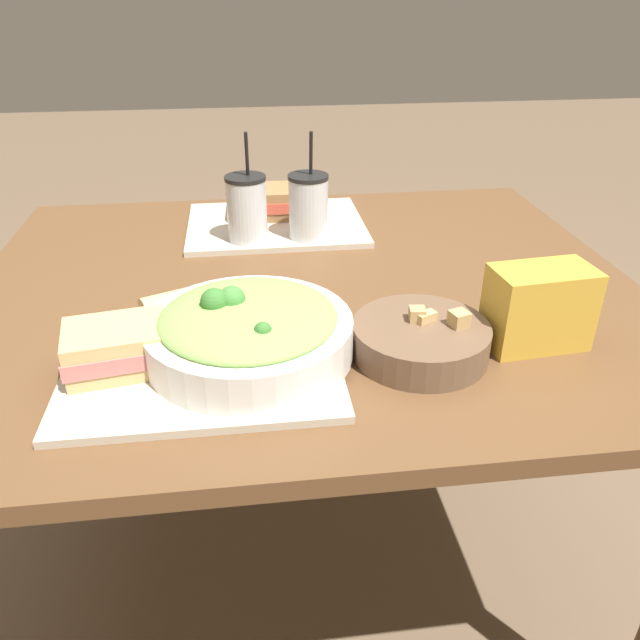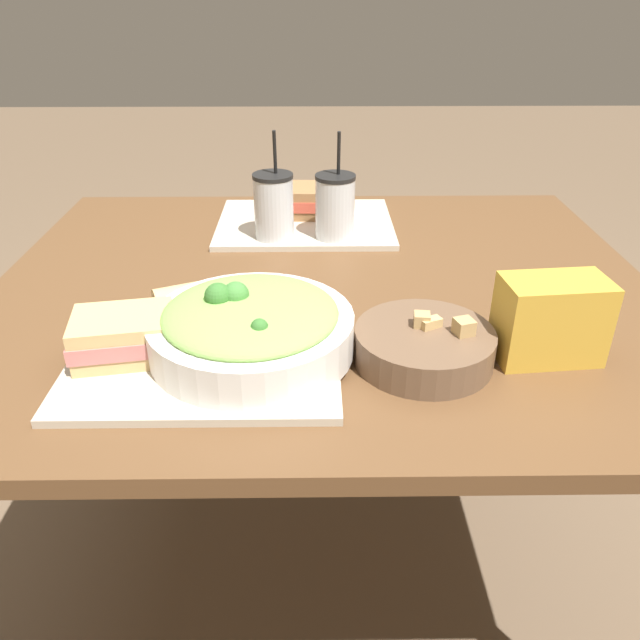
{
  "view_description": "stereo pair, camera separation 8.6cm",
  "coord_description": "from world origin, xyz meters",
  "px_view_note": "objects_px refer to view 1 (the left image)",
  "views": [
    {
      "loc": [
        -0.11,
        -1.03,
        1.25
      ],
      "look_at": [
        -0.01,
        -0.28,
        0.83
      ],
      "focal_mm": 35.0,
      "sensor_mm": 36.0,
      "label": 1
    },
    {
      "loc": [
        -0.02,
        -1.04,
        1.25
      ],
      "look_at": [
        -0.01,
        -0.28,
        0.83
      ],
      "focal_mm": 35.0,
      "sensor_mm": 36.0,
      "label": 2
    }
  ],
  "objects_px": {
    "sandwich_near": "(118,347)",
    "sandwich_far": "(262,202)",
    "soup_bowl": "(421,339)",
    "drink_cup_dark": "(247,210)",
    "drink_cup_red": "(308,208)",
    "baguette_near": "(179,308)",
    "chip_bag": "(539,307)",
    "salad_bowl": "(249,330)"
  },
  "relations": [
    {
      "from": "sandwich_near",
      "to": "chip_bag",
      "type": "xyz_separation_m",
      "value": [
        0.61,
        0.01,
        0.02
      ]
    },
    {
      "from": "salad_bowl",
      "to": "sandwich_near",
      "type": "height_order",
      "value": "salad_bowl"
    },
    {
      "from": "baguette_near",
      "to": "sandwich_near",
      "type": "bearing_deg",
      "value": 123.12
    },
    {
      "from": "soup_bowl",
      "to": "drink_cup_dark",
      "type": "distance_m",
      "value": 0.53
    },
    {
      "from": "soup_bowl",
      "to": "salad_bowl",
      "type": "bearing_deg",
      "value": 177.41
    },
    {
      "from": "salad_bowl",
      "to": "drink_cup_dark",
      "type": "bearing_deg",
      "value": 88.71
    },
    {
      "from": "drink_cup_red",
      "to": "chip_bag",
      "type": "height_order",
      "value": "drink_cup_red"
    },
    {
      "from": "salad_bowl",
      "to": "soup_bowl",
      "type": "distance_m",
      "value": 0.25
    },
    {
      "from": "baguette_near",
      "to": "chip_bag",
      "type": "relative_size",
      "value": 0.78
    },
    {
      "from": "soup_bowl",
      "to": "drink_cup_dark",
      "type": "xyz_separation_m",
      "value": [
        -0.24,
        0.47,
        0.05
      ]
    },
    {
      "from": "salad_bowl",
      "to": "drink_cup_dark",
      "type": "distance_m",
      "value": 0.45
    },
    {
      "from": "sandwich_far",
      "to": "soup_bowl",
      "type": "bearing_deg",
      "value": -69.48
    },
    {
      "from": "sandwich_near",
      "to": "drink_cup_red",
      "type": "relative_size",
      "value": 0.73
    },
    {
      "from": "salad_bowl",
      "to": "baguette_near",
      "type": "height_order",
      "value": "salad_bowl"
    },
    {
      "from": "sandwich_near",
      "to": "drink_cup_dark",
      "type": "height_order",
      "value": "drink_cup_dark"
    },
    {
      "from": "sandwich_near",
      "to": "drink_cup_dark",
      "type": "relative_size",
      "value": 0.72
    },
    {
      "from": "baguette_near",
      "to": "chip_bag",
      "type": "height_order",
      "value": "chip_bag"
    },
    {
      "from": "sandwich_near",
      "to": "chip_bag",
      "type": "relative_size",
      "value": 1.02
    },
    {
      "from": "drink_cup_dark",
      "to": "sandwich_far",
      "type": "bearing_deg",
      "value": 76.62
    },
    {
      "from": "soup_bowl",
      "to": "drink_cup_red",
      "type": "xyz_separation_m",
      "value": [
        -0.11,
        0.47,
        0.05
      ]
    },
    {
      "from": "sandwich_near",
      "to": "chip_bag",
      "type": "distance_m",
      "value": 0.61
    },
    {
      "from": "drink_cup_dark",
      "to": "chip_bag",
      "type": "height_order",
      "value": "drink_cup_dark"
    },
    {
      "from": "sandwich_far",
      "to": "chip_bag",
      "type": "height_order",
      "value": "chip_bag"
    },
    {
      "from": "soup_bowl",
      "to": "sandwich_far",
      "type": "distance_m",
      "value": 0.65
    },
    {
      "from": "baguette_near",
      "to": "sandwich_far",
      "type": "distance_m",
      "value": 0.52
    },
    {
      "from": "salad_bowl",
      "to": "sandwich_far",
      "type": "relative_size",
      "value": 2.17
    },
    {
      "from": "drink_cup_red",
      "to": "sandwich_near",
      "type": "bearing_deg",
      "value": -124.58
    },
    {
      "from": "salad_bowl",
      "to": "chip_bag",
      "type": "bearing_deg",
      "value": -0.13
    },
    {
      "from": "salad_bowl",
      "to": "sandwich_far",
      "type": "xyz_separation_m",
      "value": [
        0.05,
        0.6,
        -0.01
      ]
    },
    {
      "from": "sandwich_far",
      "to": "baguette_near",
      "type": "bearing_deg",
      "value": -105.06
    },
    {
      "from": "sandwich_far",
      "to": "drink_cup_dark",
      "type": "distance_m",
      "value": 0.15
    },
    {
      "from": "sandwich_near",
      "to": "sandwich_far",
      "type": "relative_size",
      "value": 1.17
    },
    {
      "from": "sandwich_near",
      "to": "sandwich_far",
      "type": "bearing_deg",
      "value": 59.81
    },
    {
      "from": "baguette_near",
      "to": "drink_cup_red",
      "type": "relative_size",
      "value": 0.55
    },
    {
      "from": "soup_bowl",
      "to": "drink_cup_dark",
      "type": "height_order",
      "value": "drink_cup_dark"
    },
    {
      "from": "soup_bowl",
      "to": "baguette_near",
      "type": "distance_m",
      "value": 0.38
    },
    {
      "from": "chip_bag",
      "to": "sandwich_near",
      "type": "bearing_deg",
      "value": 175.28
    },
    {
      "from": "salad_bowl",
      "to": "baguette_near",
      "type": "bearing_deg",
      "value": 134.59
    },
    {
      "from": "salad_bowl",
      "to": "drink_cup_dark",
      "type": "relative_size",
      "value": 1.34
    },
    {
      "from": "soup_bowl",
      "to": "chip_bag",
      "type": "relative_size",
      "value": 1.3
    },
    {
      "from": "soup_bowl",
      "to": "baguette_near",
      "type": "height_order",
      "value": "soup_bowl"
    },
    {
      "from": "salad_bowl",
      "to": "baguette_near",
      "type": "relative_size",
      "value": 2.44
    }
  ]
}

